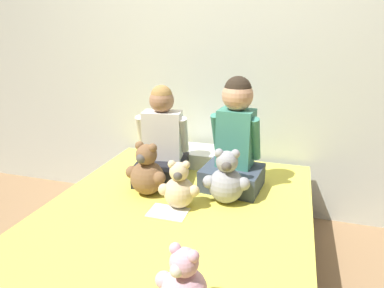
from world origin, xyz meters
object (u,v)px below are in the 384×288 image
(teddy_bear_at_foot_of_bed, at_px, (184,285))
(pillow_at_headboard, at_px, (207,157))
(sign_card, at_px, (168,212))
(teddy_bear_between_children, at_px, (179,188))
(child_on_right, at_px, (235,141))
(teddy_bear_held_by_left_child, at_px, (147,173))
(bed, at_px, (172,251))
(teddy_bear_held_by_right_child, at_px, (226,180))
(child_on_left, at_px, (162,143))

(teddy_bear_at_foot_of_bed, relative_size, pillow_at_headboard, 0.58)
(pillow_at_headboard, distance_m, sign_card, 0.75)
(teddy_bear_between_children, height_order, sign_card, teddy_bear_between_children)
(child_on_right, height_order, teddy_bear_held_by_left_child, child_on_right)
(bed, height_order, sign_card, sign_card)
(bed, xyz_separation_m, pillow_at_headboard, (0.00, 0.78, 0.28))
(teddy_bear_at_foot_of_bed, bearing_deg, pillow_at_headboard, 118.19)
(sign_card, bearing_deg, teddy_bear_held_by_right_child, 38.30)
(teddy_bear_between_children, height_order, pillow_at_headboard, teddy_bear_between_children)
(child_on_right, distance_m, teddy_bear_held_by_left_child, 0.57)
(bed, bearing_deg, teddy_bear_between_children, 84.41)
(child_on_left, xyz_separation_m, pillow_at_headboard, (0.23, 0.31, -0.18))
(teddy_bear_held_by_right_child, bearing_deg, child_on_left, 145.51)
(child_on_right, distance_m, sign_card, 0.60)
(teddy_bear_held_by_right_child, bearing_deg, pillow_at_headboard, 105.71)
(teddy_bear_at_foot_of_bed, bearing_deg, sign_card, 132.51)
(child_on_right, xyz_separation_m, sign_card, (-0.28, -0.44, -0.30))
(teddy_bear_between_children, height_order, teddy_bear_at_foot_of_bed, teddy_bear_between_children)
(teddy_bear_at_foot_of_bed, distance_m, pillow_at_headboard, 1.40)
(child_on_left, distance_m, teddy_bear_held_by_left_child, 0.28)
(child_on_right, relative_size, teddy_bear_held_by_right_child, 2.16)
(child_on_right, distance_m, teddy_bear_held_by_right_child, 0.28)
(teddy_bear_held_by_right_child, bearing_deg, bed, -144.37)
(teddy_bear_between_children, distance_m, pillow_at_headboard, 0.67)
(teddy_bear_held_by_left_child, height_order, sign_card, teddy_bear_held_by_left_child)
(bed, relative_size, child_on_left, 3.09)
(child_on_left, relative_size, teddy_bear_at_foot_of_bed, 2.36)
(bed, relative_size, child_on_right, 2.75)
(teddy_bear_held_by_right_child, xyz_separation_m, teddy_bear_at_foot_of_bed, (0.02, -0.84, -0.03))
(bed, height_order, teddy_bear_between_children, teddy_bear_between_children)
(teddy_bear_between_children, xyz_separation_m, teddy_bear_at_foot_of_bed, (0.26, -0.70, -0.01))
(child_on_left, height_order, sign_card, child_on_left)
(teddy_bear_held_by_right_child, distance_m, teddy_bear_between_children, 0.27)
(sign_card, bearing_deg, child_on_left, 114.86)
(pillow_at_headboard, bearing_deg, teddy_bear_held_by_left_child, -111.71)
(bed, relative_size, teddy_bear_at_foot_of_bed, 7.29)
(child_on_left, height_order, teddy_bear_held_by_right_child, child_on_left)
(bed, height_order, teddy_bear_held_by_left_child, teddy_bear_held_by_left_child)
(bed, height_order, teddy_bear_held_by_right_child, teddy_bear_held_by_right_child)
(child_on_right, height_order, pillow_at_headboard, child_on_right)
(child_on_right, xyz_separation_m, pillow_at_headboard, (-0.25, 0.31, -0.24))
(child_on_left, bearing_deg, teddy_bear_at_foot_of_bed, -73.30)
(teddy_bear_held_by_left_child, relative_size, sign_card, 1.54)
(teddy_bear_held_by_right_child, bearing_deg, teddy_bear_held_by_left_child, 175.05)
(child_on_left, xyz_separation_m, teddy_bear_held_by_right_child, (0.48, -0.23, -0.10))
(teddy_bear_between_children, distance_m, sign_card, 0.14)
(child_on_left, relative_size, teddy_bear_held_by_left_child, 1.89)
(bed, relative_size, teddy_bear_held_by_left_child, 5.85)
(teddy_bear_held_by_left_child, bearing_deg, bed, -32.61)
(bed, xyz_separation_m, teddy_bear_between_children, (0.01, 0.11, 0.34))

